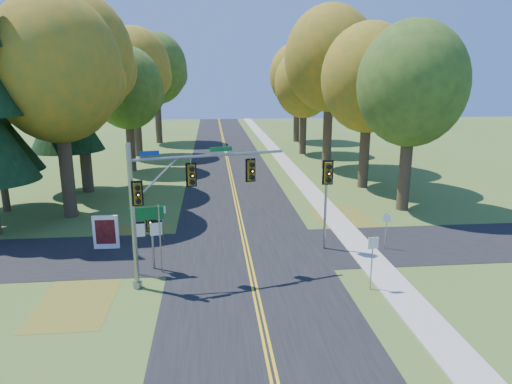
{
  "coord_description": "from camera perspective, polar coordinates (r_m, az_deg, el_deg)",
  "views": [
    {
      "loc": [
        -1.75,
        -20.95,
        9.09
      ],
      "look_at": [
        0.52,
        2.09,
        3.2
      ],
      "focal_mm": 32.0,
      "sensor_mm": 36.0,
      "label": 1
    }
  ],
  "objects": [
    {
      "name": "leaf_patch_w_near",
      "position": [
        26.97,
        -15.51,
        -5.95
      ],
      "size": [
        4.0,
        6.0,
        0.0
      ],
      "primitive_type": "cube",
      "color": "olive",
      "rests_on": "ground"
    },
    {
      "name": "tree_w_d",
      "position": [
        54.78,
        -14.91,
        14.53
      ],
      "size": [
        8.2,
        8.2,
        14.56
      ],
      "color": "#38281C",
      "rests_on": "ground"
    },
    {
      "name": "pine_c",
      "position": [
        38.63,
        -23.3,
        14.05
      ],
      "size": [
        5.6,
        5.6,
        20.56
      ],
      "color": "#38281C",
      "rests_on": "ground"
    },
    {
      "name": "road_main",
      "position": [
        22.9,
        -0.79,
        -9.09
      ],
      "size": [
        8.0,
        160.0,
        0.02
      ],
      "primitive_type": "cube",
      "color": "black",
      "rests_on": "ground"
    },
    {
      "name": "tree_w_e",
      "position": [
        65.44,
        -12.34,
        14.81
      ],
      "size": [
        8.4,
        8.4,
        14.97
      ],
      "color": "#38281C",
      "rests_on": "ground"
    },
    {
      "name": "road_cross",
      "position": [
        24.74,
        -1.19,
        -7.26
      ],
      "size": [
        60.0,
        6.0,
        0.02
      ],
      "primitive_type": "cube",
      "color": "black",
      "rests_on": "ground"
    },
    {
      "name": "traffic_mast",
      "position": [
        20.07,
        -10.31,
        -0.22
      ],
      "size": [
        6.88,
        2.28,
        6.45
      ],
      "rotation": [
        0.0,
        0.0,
        0.27
      ],
      "color": "gray",
      "rests_on": "ground"
    },
    {
      "name": "reg_sign_e_south",
      "position": [
        20.42,
        14.37,
        -7.37
      ],
      "size": [
        0.48,
        0.11,
        2.5
      ],
      "rotation": [
        0.0,
        0.0,
        0.15
      ],
      "color": "gray",
      "rests_on": "ground"
    },
    {
      "name": "leaf_patch_w_far",
      "position": [
        20.92,
        -21.49,
        -12.53
      ],
      "size": [
        3.0,
        5.0,
        0.0
      ],
      "primitive_type": "cube",
      "color": "olive",
      "rests_on": "ground"
    },
    {
      "name": "east_signal_pole",
      "position": [
        23.95,
        8.89,
        1.17
      ],
      "size": [
        0.57,
        0.66,
        4.92
      ],
      "rotation": [
        0.0,
        0.0,
        -0.03
      ],
      "color": "gray",
      "rests_on": "ground"
    },
    {
      "name": "tree_e_c",
      "position": [
        46.16,
        9.33,
        16.04
      ],
      "size": [
        8.8,
        8.8,
        15.79
      ],
      "color": "#38281C",
      "rests_on": "ground"
    },
    {
      "name": "tree_w_b",
      "position": [
        38.57,
        -21.4,
        15.23
      ],
      "size": [
        8.6,
        8.6,
        15.38
      ],
      "color": "#38281C",
      "rests_on": "ground"
    },
    {
      "name": "sidewalk_east",
      "position": [
        24.17,
        14.17,
        -8.2
      ],
      "size": [
        1.6,
        160.0,
        0.06
      ],
      "primitive_type": "cube",
      "color": "#9E998E",
      "rests_on": "ground"
    },
    {
      "name": "info_kiosk",
      "position": [
        25.95,
        -18.26,
        -4.81
      ],
      "size": [
        1.35,
        0.23,
        1.86
      ],
      "rotation": [
        0.0,
        0.0,
        -0.02
      ],
      "color": "white",
      "rests_on": "ground"
    },
    {
      "name": "ped_signal_pole",
      "position": [
        22.03,
        -12.96,
        -4.08
      ],
      "size": [
        0.49,
        0.56,
        3.08
      ],
      "rotation": [
        0.0,
        0.0,
        0.03
      ],
      "color": "gray",
      "rests_on": "ground"
    },
    {
      "name": "reg_sign_e_north",
      "position": [
        25.47,
        16.0,
        -3.92
      ],
      "size": [
        0.37,
        0.17,
        2.02
      ],
      "rotation": [
        0.0,
        0.0,
        -0.4
      ],
      "color": "gray",
      "rests_on": "ground"
    },
    {
      "name": "tree_e_e",
      "position": [
        65.68,
        5.25,
        14.3
      ],
      "size": [
        7.8,
        7.8,
        13.74
      ],
      "color": "#38281C",
      "rests_on": "ground"
    },
    {
      "name": "tree_e_a",
      "position": [
        32.58,
        18.97,
        12.54
      ],
      "size": [
        7.2,
        7.2,
        12.73
      ],
      "color": "#38281C",
      "rests_on": "ground"
    },
    {
      "name": "route_sign_cluster",
      "position": [
        21.72,
        -13.46,
        -4.16
      ],
      "size": [
        1.56,
        0.27,
        3.36
      ],
      "rotation": [
        0.0,
        0.0,
        0.14
      ],
      "color": "gray",
      "rests_on": "ground"
    },
    {
      "name": "ground",
      "position": [
        22.9,
        -0.79,
        -9.11
      ],
      "size": [
        160.0,
        160.0,
        0.0
      ],
      "primitive_type": "plane",
      "color": "#465F21",
      "rests_on": "ground"
    },
    {
      "name": "tree_w_a",
      "position": [
        31.75,
        -23.53,
        13.84
      ],
      "size": [
        8.0,
        8.0,
        14.15
      ],
      "color": "#38281C",
      "rests_on": "ground"
    },
    {
      "name": "reg_sign_w",
      "position": [
        26.29,
        -11.61,
        -2.99
      ],
      "size": [
        0.38,
        0.16,
        2.07
      ],
      "rotation": [
        0.0,
        0.0,
        0.34
      ],
      "color": "gray",
      "rests_on": "ground"
    },
    {
      "name": "tree_e_b",
      "position": [
        38.68,
        13.97,
        13.58
      ],
      "size": [
        7.6,
        7.6,
        13.33
      ],
      "color": "#38281C",
      "rests_on": "ground"
    },
    {
      "name": "tree_e_d",
      "position": [
        54.94,
        6.1,
        13.3
      ],
      "size": [
        7.0,
        7.0,
        12.32
      ],
      "color": "#38281C",
      "rests_on": "ground"
    },
    {
      "name": "centerline_left",
      "position": [
        22.88,
        -1.04,
        -9.06
      ],
      "size": [
        0.1,
        160.0,
        0.01
      ],
      "primitive_type": "cube",
      "color": "gold",
      "rests_on": "road_main"
    },
    {
      "name": "tree_w_c",
      "position": [
        46.09,
        -15.73,
        12.33
      ],
      "size": [
        6.8,
        6.8,
        11.91
      ],
      "color": "#38281C",
      "rests_on": "ground"
    },
    {
      "name": "leaf_patch_e",
      "position": [
        29.7,
        11.42,
        -3.83
      ],
      "size": [
        3.5,
        8.0,
        0.0
      ],
      "primitive_type": "cube",
      "color": "olive",
      "rests_on": "ground"
    },
    {
      "name": "centerline_right",
      "position": [
        22.9,
        -0.54,
        -9.05
      ],
      "size": [
        0.1,
        160.0,
        0.01
      ],
      "primitive_type": "cube",
      "color": "gold",
      "rests_on": "road_main"
    }
  ]
}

